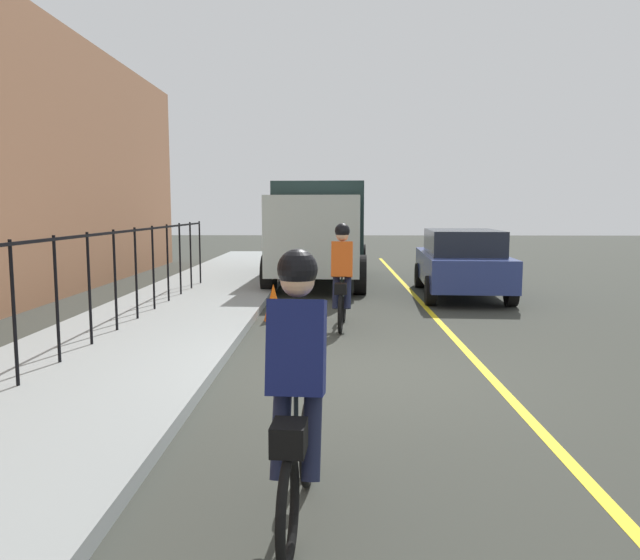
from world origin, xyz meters
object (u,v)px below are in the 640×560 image
patrol_sedan (461,262)px  traffic_cone_near (273,302)px  cyclist_lead (342,276)px  cyclist_follow (297,391)px  box_truck_background (321,227)px

patrol_sedan → traffic_cone_near: 5.30m
cyclist_lead → patrol_sedan: (3.99, -2.88, -0.09)m
cyclist_follow → traffic_cone_near: (7.39, 0.88, -0.57)m
cyclist_follow → cyclist_lead: bearing=0.6°
cyclist_follow → traffic_cone_near: cyclist_follow is taller
cyclist_lead → traffic_cone_near: cyclist_lead is taller
cyclist_follow → patrol_sedan: cyclist_follow is taller
patrol_sedan → traffic_cone_near: patrol_sedan is taller
cyclist_lead → patrol_sedan: size_ratio=0.41×
patrol_sedan → box_truck_background: box_truck_background is taller
box_truck_background → traffic_cone_near: box_truck_background is taller
cyclist_lead → box_truck_background: bearing=8.1°
cyclist_lead → box_truck_background: size_ratio=0.27×
box_truck_background → cyclist_lead: bearing=6.8°
cyclist_lead → traffic_cone_near: 1.56m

